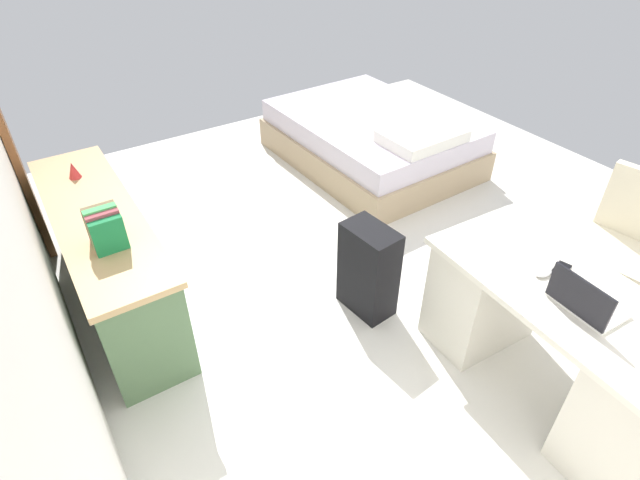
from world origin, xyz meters
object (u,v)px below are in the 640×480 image
(computer_mouse, at_px, (543,273))
(cell_phone_by_mouse, at_px, (561,270))
(desk, at_px, (554,342))
(credenza, at_px, (109,259))
(bed, at_px, (371,139))
(laptop, at_px, (585,302))
(office_chair, at_px, (616,253))
(figurine_small, at_px, (73,170))
(suitcase_black, at_px, (368,270))

(computer_mouse, bearing_deg, cell_phone_by_mouse, -101.64)
(cell_phone_by_mouse, bearing_deg, desk, 131.10)
(computer_mouse, bearing_deg, credenza, 46.78)
(bed, xyz_separation_m, computer_mouse, (-2.49, 0.87, 0.50))
(bed, relative_size, laptop, 6.05)
(office_chair, distance_m, bed, 2.44)
(cell_phone_by_mouse, bearing_deg, bed, -31.61)
(office_chair, bearing_deg, computer_mouse, 94.10)
(desk, relative_size, computer_mouse, 14.71)
(bed, relative_size, figurine_small, 17.63)
(bed, relative_size, suitcase_black, 3.06)
(desk, bearing_deg, cell_phone_by_mouse, -34.08)
(credenza, bearing_deg, cell_phone_by_mouse, -134.83)
(computer_mouse, distance_m, figurine_small, 2.93)
(laptop, relative_size, computer_mouse, 3.21)
(office_chair, height_order, suitcase_black, office_chair)
(credenza, bearing_deg, office_chair, -123.31)
(desk, distance_m, laptop, 0.41)
(bed, bearing_deg, figurine_small, 93.52)
(credenza, relative_size, cell_phone_by_mouse, 13.24)
(desk, relative_size, figurine_small, 13.37)
(credenza, xyz_separation_m, cell_phone_by_mouse, (-1.86, -1.88, 0.37))
(suitcase_black, bearing_deg, computer_mouse, -160.85)
(suitcase_black, relative_size, figurine_small, 5.76)
(desk, distance_m, cell_phone_by_mouse, 0.39)
(cell_phone_by_mouse, bearing_deg, computer_mouse, 60.67)
(bed, bearing_deg, computer_mouse, 160.84)
(bed, bearing_deg, desk, 162.16)
(office_chair, height_order, bed, office_chair)
(computer_mouse, distance_m, cell_phone_by_mouse, 0.11)
(cell_phone_by_mouse, bearing_deg, office_chair, -98.31)
(bed, bearing_deg, credenza, 103.99)
(office_chair, relative_size, bed, 0.48)
(desk, bearing_deg, suitcase_black, 21.50)
(desk, distance_m, bed, 2.80)
(bed, height_order, figurine_small, figurine_small)
(bed, xyz_separation_m, figurine_small, (-0.16, 2.64, 0.53))
(credenza, height_order, cell_phone_by_mouse, cell_phone_by_mouse)
(bed, bearing_deg, laptop, 161.50)
(suitcase_black, relative_size, computer_mouse, 6.34)
(desk, bearing_deg, figurine_small, 35.41)
(office_chair, xyz_separation_m, figurine_small, (2.27, 2.70, 0.36))
(office_chair, relative_size, laptop, 2.93)
(credenza, distance_m, bed, 2.72)
(laptop, bearing_deg, office_chair, -71.71)
(computer_mouse, bearing_deg, office_chair, -83.05)
(desk, height_order, credenza, desk)
(credenza, height_order, bed, credenza)
(suitcase_black, distance_m, figurine_small, 2.04)
(laptop, bearing_deg, cell_phone_by_mouse, -34.84)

